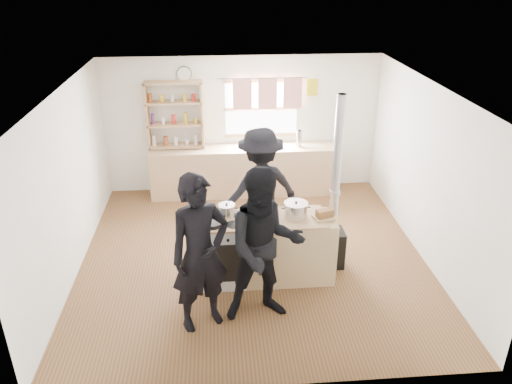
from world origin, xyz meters
The scene contains 14 objects.
ground centered at (0.00, 0.00, -0.01)m, with size 5.00×5.00×0.01m, color brown.
back_counter centered at (0.00, 2.22, 0.45)m, with size 3.40×0.55×0.90m, color tan.
shelving_unit centered at (-1.20, 2.34, 1.51)m, with size 1.00×0.28×1.20m.
thermos centered at (1.01, 2.22, 1.05)m, with size 0.10×0.10×0.30m, color silver.
cooking_island centered at (0.14, -0.55, 0.47)m, with size 1.97×0.64×0.93m.
skillet_greens centered at (-0.58, -0.65, 0.96)m, with size 0.39×0.39×0.05m.
roast_tray centered at (0.07, -0.58, 0.97)m, with size 0.38×0.28×0.07m.
stockpot_stove centered at (-0.38, -0.44, 1.01)m, with size 0.23×0.23×0.19m.
stockpot_counter centered at (0.53, -0.55, 1.03)m, with size 0.31×0.31×0.23m.
bread_board centered at (0.90, -0.61, 0.98)m, with size 0.32×0.27×0.12m.
flue_heater centered at (1.09, -0.31, 0.64)m, with size 0.35×0.35×2.50m.
person_near_left centered at (-0.71, -1.43, 0.97)m, with size 0.71×0.47×1.95m, color black.
person_near_right centered at (0.04, -1.34, 0.98)m, with size 0.95×0.74×1.95m, color black.
person_far centered at (0.14, 0.37, 0.93)m, with size 1.20×0.69×1.86m, color black.
Camera 1 is at (-0.48, -6.30, 4.03)m, focal length 35.00 mm.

